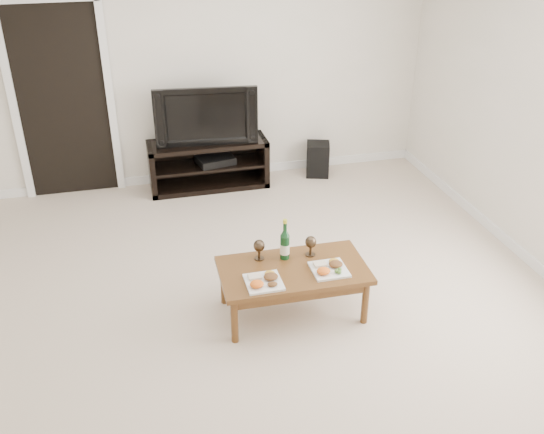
{
  "coord_description": "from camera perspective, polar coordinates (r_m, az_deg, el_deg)",
  "views": [
    {
      "loc": [
        -0.92,
        -3.82,
        3.0
      ],
      "look_at": [
        0.12,
        0.32,
        0.7
      ],
      "focal_mm": 40.0,
      "sensor_mm": 36.0,
      "label": 1
    }
  ],
  "objects": [
    {
      "name": "coffee_table",
      "position": [
        4.84,
        1.97,
        -6.92
      ],
      "size": [
        1.16,
        0.65,
        0.42
      ],
      "primitive_type": "cube",
      "rotation": [
        0.0,
        0.0,
        -0.02
      ],
      "color": "brown",
      "rests_on": "ground"
    },
    {
      "name": "subwoofer",
      "position": [
        7.25,
        4.33,
        5.45
      ],
      "size": [
        0.33,
        0.33,
        0.4
      ],
      "primitive_type": "cube",
      "rotation": [
        0.0,
        0.0,
        -0.3
      ],
      "color": "black",
      "rests_on": "ground"
    },
    {
      "name": "media_console",
      "position": [
        6.93,
        -6.01,
        4.96
      ],
      "size": [
        1.33,
        0.45,
        0.55
      ],
      "primitive_type": "cube",
      "color": "black",
      "rests_on": "ground"
    },
    {
      "name": "television",
      "position": [
        6.72,
        -6.26,
        9.62
      ],
      "size": [
        1.12,
        0.26,
        0.64
      ],
      "primitive_type": "imported",
      "rotation": [
        0.0,
        0.0,
        -0.1
      ],
      "color": "black",
      "rests_on": "media_console"
    },
    {
      "name": "floor",
      "position": [
        4.94,
        -0.48,
        -9.07
      ],
      "size": [
        5.5,
        5.5,
        0.0
      ],
      "primitive_type": "plane",
      "color": "beige",
      "rests_on": "ground"
    },
    {
      "name": "back_wall",
      "position": [
        6.87,
        -6.17,
        13.79
      ],
      "size": [
        5.0,
        0.04,
        2.6
      ],
      "primitive_type": "cube",
      "color": "white",
      "rests_on": "ground"
    },
    {
      "name": "plate_right",
      "position": [
        4.7,
        5.4,
        -4.69
      ],
      "size": [
        0.27,
        0.27,
        0.07
      ],
      "primitive_type": "cube",
      "color": "white",
      "rests_on": "coffee_table"
    },
    {
      "name": "goblet_right",
      "position": [
        4.85,
        3.66,
        -2.73
      ],
      "size": [
        0.09,
        0.09,
        0.17
      ],
      "primitive_type": null,
      "color": "#3C2E20",
      "rests_on": "coffee_table"
    },
    {
      "name": "av_receiver",
      "position": [
        6.91,
        -5.35,
        5.38
      ],
      "size": [
        0.45,
        0.38,
        0.08
      ],
      "primitive_type": "cube",
      "rotation": [
        0.0,
        0.0,
        0.21
      ],
      "color": "black",
      "rests_on": "media_console"
    },
    {
      "name": "wine_bottle",
      "position": [
        4.76,
        1.22,
        -2.1
      ],
      "size": [
        0.07,
        0.07,
        0.35
      ],
      "primitive_type": "cylinder",
      "color": "#0F3719",
      "rests_on": "coffee_table"
    },
    {
      "name": "doorway",
      "position": [
        6.88,
        -19.06,
        10.05
      ],
      "size": [
        0.9,
        0.02,
        2.05
      ],
      "primitive_type": "cube",
      "color": "black",
      "rests_on": "ground"
    },
    {
      "name": "goblet_left",
      "position": [
        4.79,
        -1.22,
        -3.08
      ],
      "size": [
        0.09,
        0.09,
        0.17
      ],
      "primitive_type": null,
      "color": "#3C2E20",
      "rests_on": "coffee_table"
    },
    {
      "name": "plate_left",
      "position": [
        4.53,
        -0.79,
        -5.91
      ],
      "size": [
        0.27,
        0.27,
        0.07
      ],
      "primitive_type": "cube",
      "color": "white",
      "rests_on": "coffee_table"
    }
  ]
}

